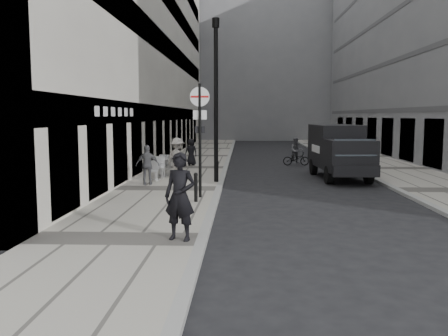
# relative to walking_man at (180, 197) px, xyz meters

# --- Properties ---
(ground) EXTENTS (120.00, 120.00, 0.00)m
(ground) POSITION_rel_walking_man_xyz_m (0.48, -2.61, -1.13)
(ground) COLOR black
(ground) RESTS_ON ground
(sidewalk) EXTENTS (4.00, 60.00, 0.12)m
(sidewalk) POSITION_rel_walking_man_xyz_m (-1.52, 15.39, -1.07)
(sidewalk) COLOR #9B958C
(sidewalk) RESTS_ON ground
(far_sidewalk) EXTENTS (4.00, 60.00, 0.12)m
(far_sidewalk) POSITION_rel_walking_man_xyz_m (9.48, 15.39, -1.07)
(far_sidewalk) COLOR #9B958C
(far_sidewalk) RESTS_ON ground
(building_left) EXTENTS (4.00, 45.00, 18.00)m
(building_left) POSITION_rel_walking_man_xyz_m (-5.52, 21.89, 7.87)
(building_left) COLOR silver
(building_left) RESTS_ON ground
(building_right) EXTENTS (6.00, 45.00, 20.00)m
(building_right) POSITION_rel_walking_man_xyz_m (14.48, 21.89, 8.87)
(building_right) COLOR slate
(building_right) RESTS_ON ground
(building_far) EXTENTS (24.00, 16.00, 22.00)m
(building_far) POSITION_rel_walking_man_xyz_m (1.98, 53.39, 9.87)
(building_far) COLOR slate
(building_far) RESTS_ON ground
(walking_man) EXTENTS (0.84, 0.66, 2.01)m
(walking_man) POSITION_rel_walking_man_xyz_m (0.00, 0.00, 0.00)
(walking_man) COLOR black
(walking_man) RESTS_ON sidewalk
(sign_post) EXTENTS (0.67, 0.10, 3.92)m
(sign_post) POSITION_rel_walking_man_xyz_m (-0.05, 5.72, 1.50)
(sign_post) COLOR black
(sign_post) RESTS_ON sidewalk
(lamppost) EXTENTS (0.31, 0.31, 6.87)m
(lamppost) POSITION_rel_walking_man_xyz_m (0.28, 9.66, 2.81)
(lamppost) COLOR black
(lamppost) RESTS_ON sidewalk
(bollard_near) EXTENTS (0.11, 0.11, 0.86)m
(bollard_near) POSITION_rel_walking_man_xyz_m (0.33, 9.60, -0.57)
(bollard_near) COLOR black
(bollard_near) RESTS_ON sidewalk
(bollard_far) EXTENTS (0.12, 0.12, 0.90)m
(bollard_far) POSITION_rel_walking_man_xyz_m (-0.12, 4.84, -0.56)
(bollard_far) COLOR black
(bollard_far) RESTS_ON sidewalk
(panel_van) EXTENTS (2.23, 5.43, 2.51)m
(panel_van) POSITION_rel_walking_man_xyz_m (5.93, 11.83, 0.29)
(panel_van) COLOR black
(panel_van) RESTS_ON ground
(cyclist) EXTENTS (1.56, 0.60, 1.67)m
(cyclist) POSITION_rel_walking_man_xyz_m (4.61, 17.67, -0.47)
(cyclist) COLOR black
(cyclist) RESTS_ON ground
(pedestrian_a) EXTENTS (0.99, 0.48, 1.64)m
(pedestrian_a) POSITION_rel_walking_man_xyz_m (-2.47, 8.62, -0.19)
(pedestrian_a) COLOR #4E4F53
(pedestrian_a) RESTS_ON sidewalk
(pedestrian_b) EXTENTS (1.36, 1.23, 1.83)m
(pedestrian_b) POSITION_rel_walking_man_xyz_m (-1.54, 10.73, -0.09)
(pedestrian_b) COLOR #AEA7A0
(pedestrian_b) RESTS_ON sidewalk
(pedestrian_c) EXTENTS (0.89, 0.79, 1.53)m
(pedestrian_c) POSITION_rel_walking_man_xyz_m (-1.52, 16.30, -0.24)
(pedestrian_c) COLOR black
(pedestrian_c) RESTS_ON sidewalk
(cafe_table_near) EXTENTS (0.69, 1.56, 0.89)m
(cafe_table_near) POSITION_rel_walking_man_xyz_m (-2.43, 10.16, -0.56)
(cafe_table_near) COLOR silver
(cafe_table_near) RESTS_ON sidewalk
(cafe_table_mid) EXTENTS (0.73, 1.64, 0.93)m
(cafe_table_mid) POSITION_rel_walking_man_xyz_m (-2.32, 11.82, -0.53)
(cafe_table_mid) COLOR #B6B6B8
(cafe_table_mid) RESTS_ON sidewalk
(cafe_table_far) EXTENTS (0.77, 1.73, 0.99)m
(cafe_table_far) POSITION_rel_walking_man_xyz_m (-2.32, 11.22, -0.50)
(cafe_table_far) COLOR silver
(cafe_table_far) RESTS_ON sidewalk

